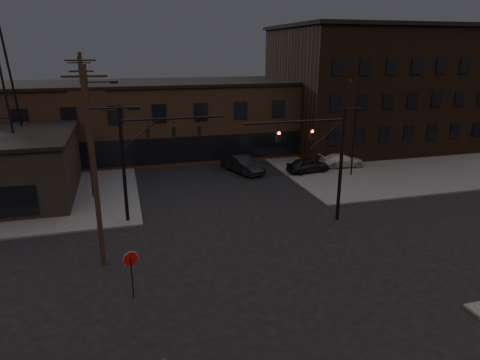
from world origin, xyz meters
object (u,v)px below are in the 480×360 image
object	(u,v)px
traffic_signal_far	(142,152)
parked_car_lot_a	(308,165)
parked_car_lot_b	(342,160)
stop_sign	(131,264)
car_crossing	(242,164)
traffic_signal_near	(327,153)

from	to	relation	value
traffic_signal_far	parked_car_lot_a	size ratio (longest dim) A/B	1.89
traffic_signal_far	parked_car_lot_a	world-z (taller)	traffic_signal_far
parked_car_lot_a	parked_car_lot_b	size ratio (longest dim) A/B	0.92
stop_sign	parked_car_lot_a	world-z (taller)	stop_sign
parked_car_lot_b	car_crossing	size ratio (longest dim) A/B	0.88
traffic_signal_far	parked_car_lot_a	distance (m)	18.37
stop_sign	car_crossing	xyz separation A→B (m)	(11.28, 20.02, -0.99)
traffic_signal_near	parked_car_lot_a	xyz separation A→B (m)	(3.97, 11.42, -4.06)
traffic_signal_near	parked_car_lot_b	xyz separation A→B (m)	(8.15, 12.35, -4.12)
traffic_signal_near	parked_car_lot_a	bearing A→B (deg)	70.81
stop_sign	parked_car_lot_b	xyz separation A→B (m)	(21.51, 18.83, -1.03)
parked_car_lot_a	car_crossing	size ratio (longest dim) A/B	0.81
traffic_signal_near	stop_sign	distance (m)	15.17
car_crossing	parked_car_lot_b	bearing A→B (deg)	-26.70
parked_car_lot_a	parked_car_lot_b	bearing A→B (deg)	-85.20
stop_sign	traffic_signal_far	bearing A→B (deg)	82.68
traffic_signal_near	traffic_signal_far	xyz separation A→B (m)	(-12.07, 3.50, 0.08)
traffic_signal_near	car_crossing	distance (m)	14.29
stop_sign	car_crossing	size ratio (longest dim) A/B	0.48
traffic_signal_near	stop_sign	size ratio (longest dim) A/B	3.23
parked_car_lot_a	car_crossing	bearing A→B (deg)	62.90
traffic_signal_near	traffic_signal_far	distance (m)	12.57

